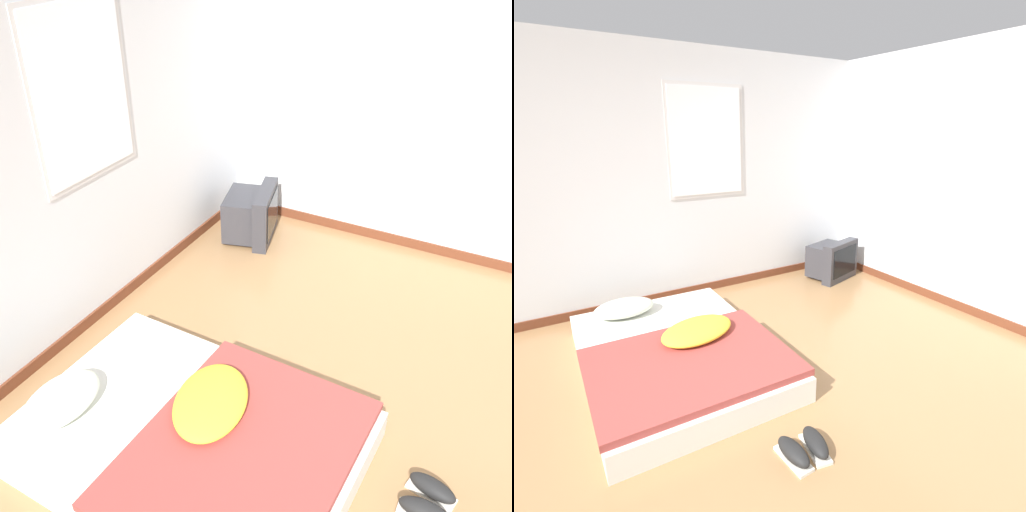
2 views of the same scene
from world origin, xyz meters
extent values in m
plane|color=#997047|center=(0.00, 0.00, 0.00)|extent=(20.00, 20.00, 0.00)
cube|color=silver|center=(0.00, 2.64, 1.30)|extent=(8.25, 0.06, 2.60)
cube|color=brown|center=(0.00, 2.60, 0.04)|extent=(8.25, 0.02, 0.09)
cube|color=silver|center=(0.99, 2.61, 1.67)|extent=(0.86, 0.01, 1.16)
cube|color=white|center=(0.99, 2.60, 1.67)|extent=(0.79, 0.01, 1.09)
cube|color=silver|center=(0.08, 1.31, 0.09)|extent=(1.41, 1.92, 0.19)
ellipsoid|color=silver|center=(-0.13, 2.04, 0.26)|extent=(0.53, 0.36, 0.14)
cube|color=#993D38|center=(0.07, 0.96, 0.21)|extent=(1.41, 1.13, 0.05)
ellipsoid|color=yellow|center=(0.25, 1.26, 0.28)|extent=(0.70, 0.56, 0.11)
cube|color=#333338|center=(2.39, 2.25, 0.22)|extent=(0.55, 0.42, 0.39)
cube|color=#333338|center=(2.45, 2.05, 0.24)|extent=(0.61, 0.29, 0.49)
cube|color=black|center=(2.47, 1.98, 0.25)|extent=(0.47, 0.14, 0.35)
cube|color=silver|center=(0.31, 0.02, 0.01)|extent=(0.11, 0.26, 0.02)
ellipsoid|color=black|center=(0.31, 0.02, 0.06)|extent=(0.12, 0.26, 0.09)
cube|color=silver|center=(0.46, 0.01, 0.01)|extent=(0.15, 0.28, 0.02)
ellipsoid|color=black|center=(0.46, 0.01, 0.06)|extent=(0.16, 0.28, 0.09)
camera|label=1|loc=(-1.66, -0.05, 2.73)|focal=40.00mm
camera|label=2|loc=(-0.77, -1.44, 1.79)|focal=28.00mm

